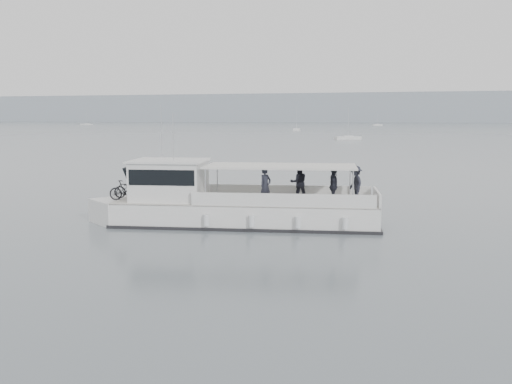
# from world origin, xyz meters

# --- Properties ---
(ground) EXTENTS (1400.00, 1400.00, 0.00)m
(ground) POSITION_xyz_m (0.00, 0.00, 0.00)
(ground) COLOR slate
(ground) RESTS_ON ground
(headland) EXTENTS (1400.00, 90.00, 28.00)m
(headland) POSITION_xyz_m (0.00, 560.00, 14.00)
(headland) COLOR #939EA8
(headland) RESTS_ON ground
(tour_boat) EXTENTS (14.21, 5.28, 5.91)m
(tour_boat) POSITION_xyz_m (-1.50, -3.79, 0.97)
(tour_boat) COLOR white
(tour_boat) RESTS_ON ground
(moored_fleet) EXTENTS (367.04, 329.90, 9.60)m
(moored_fleet) POSITION_xyz_m (-39.34, 170.36, 0.36)
(moored_fleet) COLOR white
(moored_fleet) RESTS_ON ground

